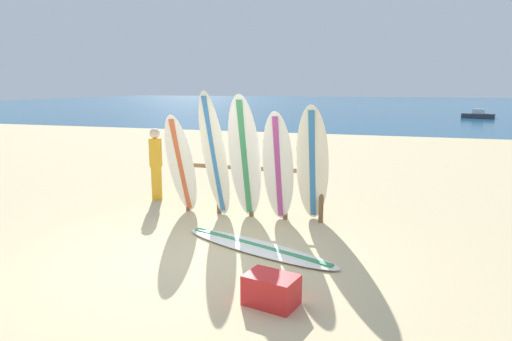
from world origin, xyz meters
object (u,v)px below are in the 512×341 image
object	(u,v)px
cooler_box	(271,290)
beachgoer_standing	(156,161)
small_boat_offshore	(478,115)
surfboard_leaning_left	(215,156)
surfboard_lying_on_sand	(257,247)
surfboard_leaning_center	(278,169)
surfboard_leaning_center_right	(312,166)
surfboard_leaning_far_left	(181,166)
surfboard_leaning_center_left	(245,159)
surfboard_rack	(251,183)

from	to	relation	value
cooler_box	beachgoer_standing	bearing A→B (deg)	146.27
small_boat_offshore	beachgoer_standing	bearing A→B (deg)	-110.46
beachgoer_standing	cooler_box	xyz separation A→B (m)	(3.72, -3.98, -0.70)
surfboard_leaning_left	beachgoer_standing	world-z (taller)	surfboard_leaning_left
surfboard_leaning_left	surfboard_lying_on_sand	world-z (taller)	surfboard_leaning_left
surfboard_leaning_center	surfboard_leaning_center_right	world-z (taller)	surfboard_leaning_center_right
surfboard_leaning_far_left	surfboard_leaning_left	xyz separation A→B (m)	(0.66, 0.07, 0.21)
surfboard_leaning_left	surfboard_leaning_center_right	xyz separation A→B (m)	(1.84, 0.06, -0.11)
surfboard_leaning_left	small_boat_offshore	distance (m)	32.37
surfboard_lying_on_sand	cooler_box	bearing A→B (deg)	-67.78
surfboard_leaning_center_right	cooler_box	distance (m)	3.21
surfboard_leaning_left	beachgoer_standing	bearing A→B (deg)	151.69
surfboard_lying_on_sand	surfboard_leaning_center_left	bearing A→B (deg)	116.08
surfboard_leaning_center	beachgoer_standing	distance (m)	3.23
surfboard_leaning_far_left	surfboard_rack	bearing A→B (deg)	18.13
surfboard_leaning_left	surfboard_leaning_center_right	distance (m)	1.85
surfboard_leaning_far_left	beachgoer_standing	bearing A→B (deg)	137.65
surfboard_leaning_center_right	surfboard_lying_on_sand	distance (m)	1.87
small_boat_offshore	surfboard_leaning_left	bearing A→B (deg)	-106.88
surfboard_leaning_left	small_boat_offshore	bearing A→B (deg)	73.12
surfboard_leaning_left	beachgoer_standing	xyz separation A→B (m)	(-1.80, 0.97, -0.34)
surfboard_leaning_center	surfboard_leaning_far_left	bearing A→B (deg)	179.85
surfboard_leaning_center_left	surfboard_leaning_center_right	world-z (taller)	surfboard_leaning_center_left
cooler_box	surfboard_leaning_center_right	bearing A→B (deg)	104.74
surfboard_leaning_far_left	surfboard_leaning_center	size ratio (longest dim) A/B	0.96
surfboard_leaning_center	beachgoer_standing	size ratio (longest dim) A/B	1.32
surfboard_lying_on_sand	surfboard_leaning_left	bearing A→B (deg)	132.72
surfboard_leaning_center	beachgoer_standing	world-z (taller)	surfboard_leaning_center
surfboard_leaning_center_right	cooler_box	world-z (taller)	surfboard_leaning_center_right
surfboard_rack	small_boat_offshore	size ratio (longest dim) A/B	1.15
surfboard_leaning_far_left	surfboard_lying_on_sand	world-z (taller)	surfboard_leaning_far_left
surfboard_rack	surfboard_leaning_center	xyz separation A→B (m)	(0.64, -0.42, 0.39)
surfboard_leaning_far_left	surfboard_leaning_center_right	world-z (taller)	surfboard_leaning_center_right
surfboard_leaning_left	surfboard_lying_on_sand	size ratio (longest dim) A/B	0.85
surfboard_leaning_center_left	surfboard_leaning_center	bearing A→B (deg)	2.42
surfboard_leaning_center_right	cooler_box	bearing A→B (deg)	-88.46
surfboard_lying_on_sand	surfboard_leaning_center_right	bearing A→B (deg)	66.96
small_boat_offshore	cooler_box	world-z (taller)	small_boat_offshore
small_boat_offshore	surfboard_leaning_far_left	bearing A→B (deg)	-107.96
surfboard_leaning_center_right	surfboard_rack	bearing A→B (deg)	166.50
beachgoer_standing	small_boat_offshore	distance (m)	32.02
surfboard_rack	cooler_box	bearing A→B (deg)	-68.70
beachgoer_standing	surfboard_leaning_center	bearing A→B (deg)	-18.82
surfboard_leaning_center_left	beachgoer_standing	distance (m)	2.67
surfboard_leaning_center_left	surfboard_lying_on_sand	xyz separation A→B (m)	(0.61, -1.25, -1.16)
cooler_box	surfboard_leaning_center_left	bearing A→B (deg)	127.10
surfboard_leaning_center	surfboard_leaning_center_right	bearing A→B (deg)	12.16
surfboard_leaning_left	small_boat_offshore	world-z (taller)	surfboard_leaning_left
surfboard_leaning_center_right	cooler_box	size ratio (longest dim) A/B	3.71
surfboard_leaning_center_left	small_boat_offshore	distance (m)	32.28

